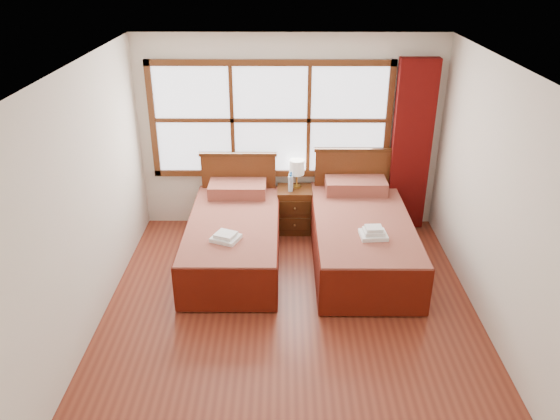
{
  "coord_description": "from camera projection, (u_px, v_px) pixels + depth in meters",
  "views": [
    {
      "loc": [
        -0.08,
        -4.71,
        3.54
      ],
      "look_at": [
        -0.12,
        0.7,
        0.93
      ],
      "focal_mm": 35.0,
      "sensor_mm": 36.0,
      "label": 1
    }
  ],
  "objects": [
    {
      "name": "towels_left",
      "position": [
        226.0,
        237.0,
        6.11
      ],
      "size": [
        0.37,
        0.35,
        0.09
      ],
      "rotation": [
        0.0,
        0.0,
        -0.4
      ],
      "color": "white",
      "rests_on": "bed_left"
    },
    {
      "name": "curtain",
      "position": [
        411.0,
        147.0,
        7.16
      ],
      "size": [
        0.5,
        0.16,
        2.3
      ],
      "primitive_type": "cube",
      "color": "#570A08",
      "rests_on": "wall_back"
    },
    {
      "name": "wall_back",
      "position": [
        289.0,
        134.0,
        7.24
      ],
      "size": [
        4.0,
        0.0,
        4.0
      ],
      "primitive_type": "plane",
      "rotation": [
        1.57,
        0.0,
        0.0
      ],
      "color": "silver",
      "rests_on": "floor"
    },
    {
      "name": "nightstand",
      "position": [
        294.0,
        209.0,
        7.44
      ],
      "size": [
        0.46,
        0.46,
        0.62
      ],
      "color": "#562B12",
      "rests_on": "floor"
    },
    {
      "name": "bed_left",
      "position": [
        234.0,
        236.0,
        6.72
      ],
      "size": [
        1.1,
        2.13,
        1.07
      ],
      "color": "#44230E",
      "rests_on": "floor"
    },
    {
      "name": "bed_right",
      "position": [
        361.0,
        235.0,
        6.7
      ],
      "size": [
        1.17,
        2.26,
        1.14
      ],
      "color": "#44230E",
      "rests_on": "floor"
    },
    {
      "name": "window",
      "position": [
        270.0,
        120.0,
        7.12
      ],
      "size": [
        3.16,
        0.06,
        1.56
      ],
      "color": "white",
      "rests_on": "wall_back"
    },
    {
      "name": "ceiling",
      "position": [
        293.0,
        69.0,
        4.65
      ],
      "size": [
        4.5,
        4.5,
        0.0
      ],
      "primitive_type": "plane",
      "rotation": [
        3.14,
        0.0,
        0.0
      ],
      "color": "white",
      "rests_on": "wall_back"
    },
    {
      "name": "wall_right",
      "position": [
        501.0,
        207.0,
        5.2
      ],
      "size": [
        0.0,
        4.5,
        4.5
      ],
      "primitive_type": "plane",
      "rotation": [
        1.57,
        0.0,
        -1.57
      ],
      "color": "silver",
      "rests_on": "floor"
    },
    {
      "name": "wall_left",
      "position": [
        83.0,
        206.0,
        5.23
      ],
      "size": [
        0.0,
        4.5,
        4.5
      ],
      "primitive_type": "plane",
      "rotation": [
        1.57,
        0.0,
        1.57
      ],
      "color": "silver",
      "rests_on": "floor"
    },
    {
      "name": "towels_right",
      "position": [
        373.0,
        233.0,
        6.09
      ],
      "size": [
        0.31,
        0.28,
        0.12
      ],
      "rotation": [
        0.0,
        0.0,
        0.07
      ],
      "color": "white",
      "rests_on": "bed_right"
    },
    {
      "name": "bottle_far",
      "position": [
        290.0,
        184.0,
        7.19
      ],
      "size": [
        0.06,
        0.06,
        0.24
      ],
      "color": "silver",
      "rests_on": "nightstand"
    },
    {
      "name": "bottle_near",
      "position": [
        291.0,
        181.0,
        7.26
      ],
      "size": [
        0.06,
        0.06,
        0.24
      ],
      "color": "silver",
      "rests_on": "nightstand"
    },
    {
      "name": "floor",
      "position": [
        290.0,
        317.0,
        5.78
      ],
      "size": [
        4.5,
        4.5,
        0.0
      ],
      "primitive_type": "plane",
      "color": "maroon",
      "rests_on": "ground"
    },
    {
      "name": "lamp",
      "position": [
        297.0,
        168.0,
        7.25
      ],
      "size": [
        0.2,
        0.2,
        0.39
      ],
      "color": "gold",
      "rests_on": "nightstand"
    }
  ]
}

